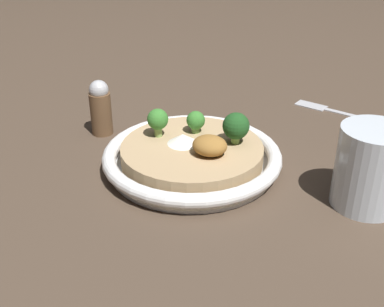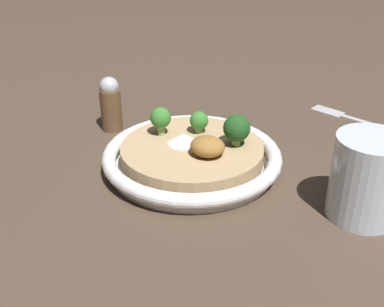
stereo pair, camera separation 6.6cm
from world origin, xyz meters
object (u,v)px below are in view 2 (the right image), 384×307
Objects in this scene: broccoli_back at (199,121)px; broccoli_back_right at (237,129)px; pepper_shaker at (111,104)px; broccoli_left at (161,119)px; drinking_glass at (367,178)px; risotto_bowl at (192,156)px; fork_utensil at (350,117)px.

broccoli_back_right is (0.06, -0.01, 0.01)m from broccoli_back.
broccoli_left is at bearing -14.21° from pepper_shaker.
broccoli_left is 0.92× the size of broccoli_back_right.
drinking_glass is (0.24, -0.03, -0.00)m from broccoli_back.
broccoli_back_right reaches higher than risotto_bowl.
risotto_bowl is 2.79× the size of pepper_shaker.
broccoli_back_right is (0.05, 0.03, 0.04)m from risotto_bowl.
pepper_shaker is at bearing 49.12° from fork_utensil.
broccoli_left is 0.11m from broccoli_back_right.
drinking_glass reaches higher than broccoli_left.
broccoli_back_right is 0.27m from fork_utensil.
drinking_glass is (0.23, 0.01, 0.03)m from risotto_bowl.
pepper_shaker is (-0.31, -0.25, 0.04)m from fork_utensil.
fork_utensil is at bearing 64.59° from risotto_bowl.
risotto_bowl is 0.18m from pepper_shaker.
risotto_bowl is 5.56× the size of broccoli_back_right.
broccoli_back_right reaches higher than fork_utensil.
drinking_glass reaches higher than pepper_shaker.
drinking_glass reaches higher than broccoli_back_right.
drinking_glass is (0.18, -0.02, -0.01)m from broccoli_back_right.
risotto_bowl is at bearing -176.65° from drinking_glass.
pepper_shaker is (-0.16, -0.00, -0.01)m from broccoli_back.
fork_utensil is (0.19, 0.28, -0.06)m from broccoli_left.
pepper_shaker is (-0.12, 0.03, -0.01)m from broccoli_left.
broccoli_back is 0.29m from fork_utensil.
broccoli_back is 0.06m from broccoli_back_right.
drinking_glass is at bearing -6.30° from broccoli_back_right.
broccoli_back_right reaches higher than broccoli_back.
broccoli_back is at bearing 39.45° from broccoli_left.
broccoli_back is 0.18× the size of fork_utensil.
drinking_glass is (0.28, 0.01, -0.01)m from broccoli_left.
broccoli_left is 0.40× the size of drinking_glass.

